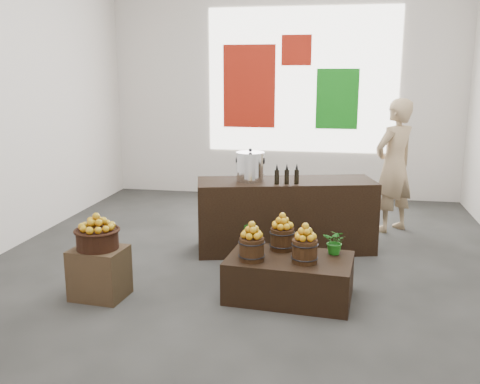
% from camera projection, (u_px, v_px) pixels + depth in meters
% --- Properties ---
extents(ground, '(7.00, 7.00, 0.00)m').
position_uv_depth(ground, '(250.00, 262.00, 6.16)').
color(ground, '#3A3A37').
rests_on(ground, ground).
extents(back_wall, '(6.00, 0.04, 4.00)m').
position_uv_depth(back_wall, '(284.00, 81.00, 9.08)').
color(back_wall, silver).
rests_on(back_wall, ground).
extents(back_opening, '(3.20, 0.02, 2.40)m').
position_uv_depth(back_opening, '(302.00, 81.00, 9.01)').
color(back_opening, white).
rests_on(back_opening, back_wall).
extents(deco_red_left, '(0.90, 0.04, 1.40)m').
position_uv_depth(deco_red_left, '(249.00, 86.00, 9.18)').
color(deco_red_left, '#A51B0C').
rests_on(deco_red_left, back_wall).
extents(deco_green_right, '(0.70, 0.04, 1.00)m').
position_uv_depth(deco_green_right, '(337.00, 99.00, 8.96)').
color(deco_green_right, '#137C16').
rests_on(deco_green_right, back_wall).
extents(deco_red_upper, '(0.50, 0.04, 0.50)m').
position_uv_depth(deco_red_upper, '(297.00, 50.00, 8.91)').
color(deco_red_upper, '#A51B0C').
rests_on(deco_red_upper, back_wall).
extents(crate, '(0.53, 0.45, 0.50)m').
position_uv_depth(crate, '(100.00, 273.00, 5.16)').
color(crate, '#4D3624').
rests_on(crate, ground).
extents(wicker_basket, '(0.40, 0.40, 0.18)m').
position_uv_depth(wicker_basket, '(98.00, 239.00, 5.08)').
color(wicker_basket, black).
rests_on(wicker_basket, crate).
extents(apples_in_basket, '(0.31, 0.31, 0.17)m').
position_uv_depth(apples_in_basket, '(96.00, 222.00, 5.04)').
color(apples_in_basket, '#991804').
rests_on(apples_in_basket, wicker_basket).
extents(display_table, '(1.23, 0.82, 0.41)m').
position_uv_depth(display_table, '(289.00, 278.00, 5.15)').
color(display_table, black).
rests_on(display_table, ground).
extents(apple_bucket_front_left, '(0.24, 0.24, 0.22)m').
position_uv_depth(apple_bucket_front_left, '(252.00, 249.00, 5.02)').
color(apple_bucket_front_left, '#351C0E').
rests_on(apple_bucket_front_left, display_table).
extents(apples_in_bucket_front_left, '(0.18, 0.18, 0.16)m').
position_uv_depth(apples_in_bucket_front_left, '(252.00, 230.00, 4.97)').
color(apples_in_bucket_front_left, '#991804').
rests_on(apples_in_bucket_front_left, apple_bucket_front_left).
extents(apple_bucket_front_right, '(0.24, 0.24, 0.22)m').
position_uv_depth(apple_bucket_front_right, '(305.00, 251.00, 4.96)').
color(apple_bucket_front_right, '#351C0E').
rests_on(apple_bucket_front_right, display_table).
extents(apples_in_bucket_front_right, '(0.18, 0.18, 0.16)m').
position_uv_depth(apples_in_bucket_front_right, '(305.00, 232.00, 4.92)').
color(apples_in_bucket_front_right, '#991804').
rests_on(apples_in_bucket_front_right, apple_bucket_front_right).
extents(apple_bucket_rear, '(0.24, 0.24, 0.22)m').
position_uv_depth(apple_bucket_rear, '(282.00, 239.00, 5.32)').
color(apple_bucket_rear, '#351C0E').
rests_on(apple_bucket_rear, display_table).
extents(apples_in_bucket_rear, '(0.18, 0.18, 0.16)m').
position_uv_depth(apples_in_bucket_rear, '(282.00, 221.00, 5.28)').
color(apples_in_bucket_rear, '#991804').
rests_on(apples_in_bucket_rear, apple_bucket_rear).
extents(herb_garnish_right, '(0.28, 0.26, 0.25)m').
position_uv_depth(herb_garnish_right, '(335.00, 242.00, 5.18)').
color(herb_garnish_right, '#166014').
rests_on(herb_garnish_right, display_table).
extents(herb_garnish_left, '(0.19, 0.17, 0.28)m').
position_uv_depth(herb_garnish_left, '(249.00, 236.00, 5.30)').
color(herb_garnish_left, '#166014').
rests_on(herb_garnish_left, display_table).
extents(counter, '(2.23, 1.19, 0.87)m').
position_uv_depth(counter, '(286.00, 215.00, 6.51)').
color(counter, black).
rests_on(counter, ground).
extents(stock_pot_left, '(0.33, 0.33, 0.33)m').
position_uv_depth(stock_pot_left, '(250.00, 167.00, 6.35)').
color(stock_pot_left, silver).
rests_on(stock_pot_left, counter).
extents(oil_cruets, '(0.24, 0.11, 0.24)m').
position_uv_depth(oil_cruets, '(289.00, 174.00, 6.19)').
color(oil_cruets, black).
rests_on(oil_cruets, counter).
extents(shopper, '(0.78, 0.77, 1.81)m').
position_uv_depth(shopper, '(394.00, 166.00, 7.21)').
color(shopper, tan).
rests_on(shopper, ground).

